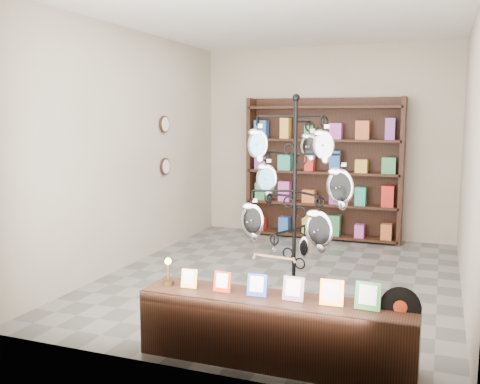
% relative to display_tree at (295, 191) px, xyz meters
% --- Properties ---
extents(ground, '(5.00, 5.00, 0.00)m').
position_rel_display_tree_xyz_m(ground, '(-0.47, 1.19, -1.22)').
color(ground, slate).
rests_on(ground, ground).
extents(room_envelope, '(5.00, 5.00, 5.00)m').
position_rel_display_tree_xyz_m(room_envelope, '(-0.47, 1.19, 0.63)').
color(room_envelope, '#BCAF97').
rests_on(room_envelope, ground).
extents(display_tree, '(1.09, 1.05, 2.11)m').
position_rel_display_tree_xyz_m(display_tree, '(0.00, 0.00, 0.00)').
color(display_tree, black).
rests_on(display_tree, ground).
extents(front_shelf, '(2.13, 0.44, 0.75)m').
position_rel_display_tree_xyz_m(front_shelf, '(0.11, -0.97, -0.95)').
color(front_shelf, black).
rests_on(front_shelf, ground).
extents(back_shelving, '(2.42, 0.36, 2.20)m').
position_rel_display_tree_xyz_m(back_shelving, '(-0.47, 3.49, -0.19)').
color(back_shelving, black).
rests_on(back_shelving, ground).
extents(wall_clocks, '(0.03, 0.24, 0.84)m').
position_rel_display_tree_xyz_m(wall_clocks, '(-2.44, 1.99, 0.28)').
color(wall_clocks, black).
rests_on(wall_clocks, ground).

